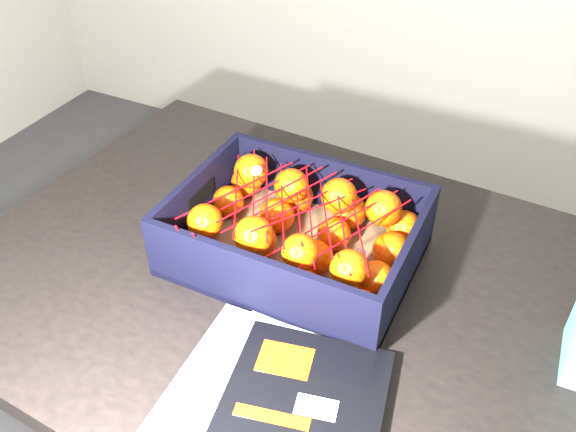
% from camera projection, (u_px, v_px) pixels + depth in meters
% --- Properties ---
extents(room_shell, '(3.54, 3.54, 2.50)m').
position_uv_depth(room_shell, '(7.00, 21.00, 0.54)').
color(room_shell, beige).
rests_on(room_shell, ground).
extents(table, '(1.24, 0.87, 0.75)m').
position_uv_depth(table, '(318.00, 327.00, 1.04)').
color(table, black).
rests_on(table, ground).
extents(magazine_stack, '(0.31, 0.31, 0.02)m').
position_uv_depth(magazine_stack, '(267.00, 408.00, 0.79)').
color(magazine_stack, '#B3B3AF').
rests_on(magazine_stack, table).
extents(produce_crate, '(0.39, 0.30, 0.12)m').
position_uv_depth(produce_crate, '(296.00, 240.00, 1.01)').
color(produce_crate, olive).
rests_on(produce_crate, table).
extents(clementine_heap, '(0.37, 0.27, 0.11)m').
position_uv_depth(clementine_heap, '(299.00, 230.00, 1.00)').
color(clementine_heap, '#F34605').
rests_on(clementine_heap, produce_crate).
extents(mesh_net, '(0.33, 0.26, 0.09)m').
position_uv_depth(mesh_net, '(291.00, 210.00, 0.97)').
color(mesh_net, '#B9060E').
rests_on(mesh_net, clementine_heap).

